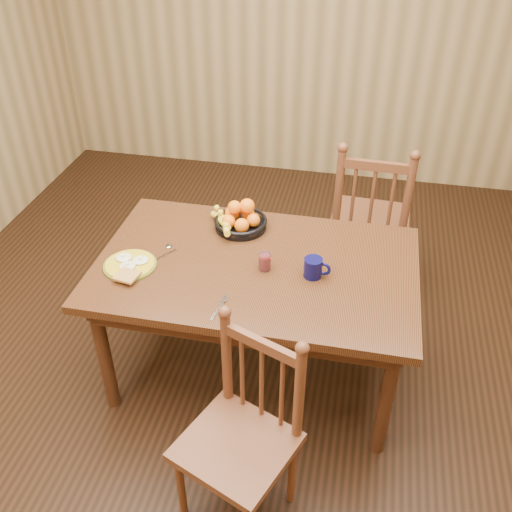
% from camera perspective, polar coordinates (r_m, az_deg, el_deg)
% --- Properties ---
extents(room, '(4.52, 5.02, 2.72)m').
position_cam_1_polar(room, '(2.54, 0.00, 10.11)').
color(room, black).
rests_on(room, ground).
extents(dining_table, '(1.60, 1.00, 0.75)m').
position_cam_1_polar(dining_table, '(2.90, 0.00, -2.16)').
color(dining_table, black).
rests_on(dining_table, ground).
extents(chair_far, '(0.51, 0.48, 1.07)m').
position_cam_1_polar(chair_far, '(3.69, 11.30, 3.53)').
color(chair_far, '#512B18').
rests_on(chair_far, ground).
extents(chair_near, '(0.56, 0.55, 0.95)m').
position_cam_1_polar(chair_near, '(2.47, -1.42, -17.62)').
color(chair_near, '#512B18').
rests_on(chair_near, ground).
extents(breakfast_plate, '(0.26, 0.30, 0.04)m').
position_cam_1_polar(breakfast_plate, '(2.89, -12.50, -0.88)').
color(breakfast_plate, '#59601E').
rests_on(breakfast_plate, dining_table).
extents(fork, '(0.05, 0.18, 0.00)m').
position_cam_1_polar(fork, '(2.60, -3.61, -5.03)').
color(fork, silver).
rests_on(fork, dining_table).
extents(spoon, '(0.08, 0.15, 0.01)m').
position_cam_1_polar(spoon, '(2.99, -8.79, 0.74)').
color(spoon, silver).
rests_on(spoon, dining_table).
extents(coffee_mug, '(0.13, 0.09, 0.10)m').
position_cam_1_polar(coffee_mug, '(2.76, 5.82, -1.16)').
color(coffee_mug, '#090935').
rests_on(coffee_mug, dining_table).
extents(juice_glass, '(0.06, 0.06, 0.09)m').
position_cam_1_polar(juice_glass, '(2.79, 0.87, -0.60)').
color(juice_glass, silver).
rests_on(juice_glass, dining_table).
extents(fruit_bowl, '(0.32, 0.32, 0.17)m').
position_cam_1_polar(fruit_bowl, '(3.10, -1.68, 3.68)').
color(fruit_bowl, black).
rests_on(fruit_bowl, dining_table).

